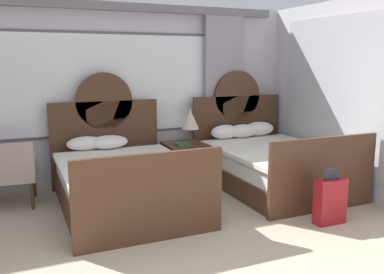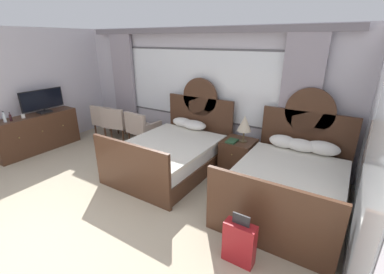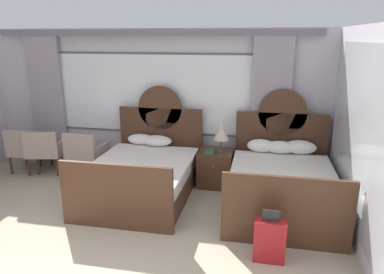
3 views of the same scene
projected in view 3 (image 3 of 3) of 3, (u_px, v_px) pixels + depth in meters
name	position (u px, v px, depth m)	size (l,w,h in m)	color
wall_back_window	(153.00, 99.00, 6.81)	(6.54, 0.22, 2.70)	silver
wall_right_mirror	(373.00, 147.00, 4.03)	(0.08, 4.64, 2.70)	silver
bed_near_window	(144.00, 174.00, 5.91)	(1.59, 2.24, 1.68)	#472B1C
bed_near_mirror	(281.00, 184.00, 5.50)	(1.59, 2.24, 1.68)	#472B1C
nightstand_between_beds	(215.00, 168.00, 6.32)	(0.59, 0.62, 0.62)	#472B1C
table_lamp_on_nightstand	(221.00, 132.00, 6.12)	(0.27, 0.27, 0.52)	brown
book_on_nightstand	(210.00, 152.00, 6.14)	(0.18, 0.26, 0.03)	#285133
armchair_by_window_left	(86.00, 151.00, 6.67)	(0.69, 0.69, 0.86)	#B29E8E
armchair_by_window_centre	(45.00, 149.00, 6.83)	(0.75, 0.75, 0.86)	#B29E8E
armchair_by_window_right	(28.00, 148.00, 6.90)	(0.71, 0.71, 0.86)	#B29E8E
suitcase_on_floor	(269.00, 241.00, 4.15)	(0.37, 0.16, 0.65)	maroon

